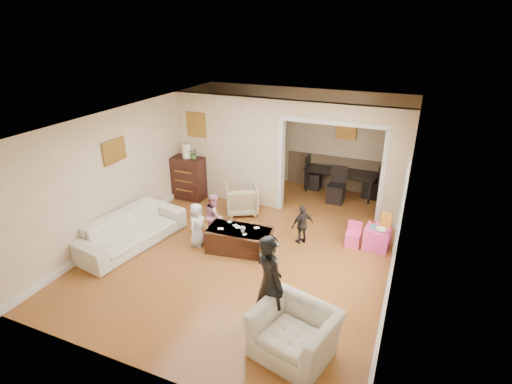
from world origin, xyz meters
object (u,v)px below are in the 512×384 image
at_px(coffee_cup, 243,229).
at_px(cyan_cup, 373,226).
at_px(child_kneel_a, 197,225).
at_px(dresser, 189,178).
at_px(armchair_front, 294,333).
at_px(dining_table, 342,181).
at_px(armchair_back, 242,199).
at_px(adult_person, 270,284).
at_px(child_toddler, 302,225).
at_px(child_kneel_b, 214,216).
at_px(table_lamp, 187,151).
at_px(sofa, 131,230).
at_px(play_table, 377,238).
at_px(coffee_table, 239,240).

bearing_deg(coffee_cup, cyan_cup, 26.50).
bearing_deg(child_kneel_a, dresser, 36.74).
bearing_deg(armchair_front, dresser, 150.38).
height_order(cyan_cup, dining_table, dining_table).
height_order(armchair_back, dresser, dresser).
bearing_deg(adult_person, child_toddler, -48.08).
height_order(armchair_back, cyan_cup, armchair_back).
distance_m(armchair_back, child_kneel_b, 1.26).
height_order(cyan_cup, adult_person, adult_person).
relative_size(armchair_back, table_lamp, 2.03).
xyz_separation_m(sofa, adult_person, (3.39, -1.13, 0.45)).
height_order(sofa, play_table, sofa).
bearing_deg(coffee_table, child_toddler, 35.54).
relative_size(sofa, child_kneel_a, 2.49).
height_order(armchair_back, play_table, armchair_back).
bearing_deg(table_lamp, armchair_back, -8.45).
xyz_separation_m(armchair_back, dresser, (-1.57, 0.23, 0.21)).
distance_m(coffee_table, cyan_cup, 2.63).
bearing_deg(armchair_front, play_table, 92.31).
bearing_deg(coffee_cup, play_table, 26.51).
height_order(coffee_table, child_kneel_b, child_kneel_b).
relative_size(coffee_cup, cyan_cup, 1.29).
xyz_separation_m(armchair_front, dining_table, (-0.54, 5.71, -0.02)).
distance_m(coffee_table, child_kneel_b, 0.80).
bearing_deg(cyan_cup, coffee_cup, -153.50).
xyz_separation_m(armchair_front, cyan_cup, (0.58, 3.17, 0.15)).
relative_size(play_table, child_kneel_a, 0.52).
height_order(play_table, cyan_cup, cyan_cup).
bearing_deg(coffee_table, dresser, 141.36).
xyz_separation_m(armchair_back, table_lamp, (-1.57, 0.23, 0.93)).
xyz_separation_m(coffee_cup, child_toddler, (0.95, 0.80, -0.09)).
relative_size(armchair_back, adult_person, 0.47).
height_order(play_table, adult_person, adult_person).
bearing_deg(coffee_cup, armchair_front, -50.28).
distance_m(sofa, adult_person, 3.60).
bearing_deg(coffee_table, coffee_cup, -26.57).
distance_m(dresser, cyan_cup, 4.66).
bearing_deg(sofa, armchair_back, -23.23).
height_order(cyan_cup, child_kneel_a, child_kneel_a).
relative_size(table_lamp, cyan_cup, 4.50).
relative_size(dresser, child_kneel_a, 1.19).
distance_m(sofa, coffee_table, 2.18).
relative_size(coffee_cup, child_toddler, 0.12).
height_order(child_kneel_b, child_toddler, child_kneel_b).
bearing_deg(sofa, child_toddler, -56.29).
distance_m(dining_table, child_kneel_a, 4.32).
relative_size(armchair_back, cyan_cup, 9.12).
xyz_separation_m(sofa, armchair_front, (3.87, -1.45, 0.01)).
distance_m(sofa, child_toddler, 3.42).
height_order(armchair_front, coffee_cup, armchair_front).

